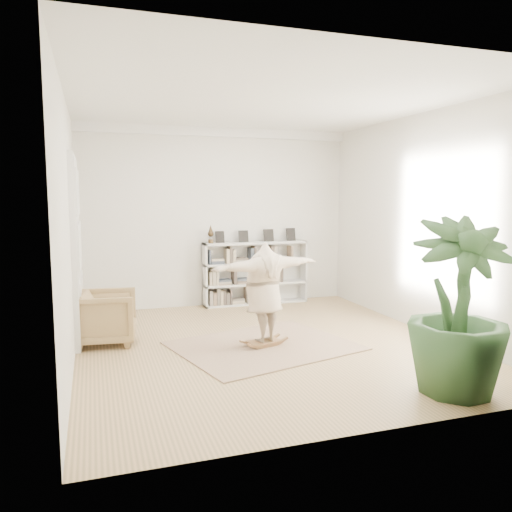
{
  "coord_description": "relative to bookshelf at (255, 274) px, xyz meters",
  "views": [
    {
      "loc": [
        -2.45,
        -6.95,
        2.24
      ],
      "look_at": [
        -0.03,
        0.4,
        1.31
      ],
      "focal_mm": 35.0,
      "sensor_mm": 36.0,
      "label": 1
    }
  ],
  "objects": [
    {
      "name": "doors",
      "position": [
        -3.45,
        -1.52,
        0.76
      ],
      "size": [
        0.09,
        1.78,
        2.92
      ],
      "color": "white",
      "rests_on": "floor"
    },
    {
      "name": "floor",
      "position": [
        -0.74,
        -2.82,
        -0.64
      ],
      "size": [
        6.0,
        6.0,
        0.0
      ],
      "primitive_type": "plane",
      "color": "#967B4D",
      "rests_on": "ground"
    },
    {
      "name": "armchair",
      "position": [
        -3.04,
        -1.98,
        -0.23
      ],
      "size": [
        0.98,
        0.96,
        0.81
      ],
      "primitive_type": "imported",
      "rotation": [
        0.0,
        0.0,
        1.45
      ],
      "color": "tan",
      "rests_on": "floor"
    },
    {
      "name": "person",
      "position": [
        -0.81,
        -2.91,
        0.23
      ],
      "size": [
        1.89,
        0.94,
        1.48
      ],
      "primitive_type": "imported",
      "rotation": [
        0.0,
        0.0,
        3.4
      ],
      "color": "beige",
      "rests_on": "rocker_board"
    },
    {
      "name": "rocker_board",
      "position": [
        -0.81,
        -2.91,
        -0.57
      ],
      "size": [
        0.55,
        0.41,
        0.1
      ],
      "rotation": [
        0.0,
        0.0,
        0.26
      ],
      "color": "brown",
      "rests_on": "rug"
    },
    {
      "name": "bookshelf",
      "position": [
        0.0,
        0.0,
        0.0
      ],
      "size": [
        2.2,
        0.35,
        1.64
      ],
      "color": "silver",
      "rests_on": "floor"
    },
    {
      "name": "rug",
      "position": [
        -0.81,
        -2.91,
        -0.63
      ],
      "size": [
        2.92,
        2.57,
        0.02
      ],
      "primitive_type": "cube",
      "rotation": [
        0.0,
        0.0,
        0.26
      ],
      "color": "tan",
      "rests_on": "floor"
    },
    {
      "name": "room_shell",
      "position": [
        -0.74,
        0.12,
        2.87
      ],
      "size": [
        6.0,
        6.0,
        6.0
      ],
      "color": "silver",
      "rests_on": "floor"
    },
    {
      "name": "houseplant",
      "position": [
        0.69,
        -5.25,
        0.37
      ],
      "size": [
        1.35,
        1.35,
        2.02
      ],
      "primitive_type": "imported",
      "rotation": [
        0.0,
        0.0,
        -0.23
      ],
      "color": "#2C5028",
      "rests_on": "floor"
    }
  ]
}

